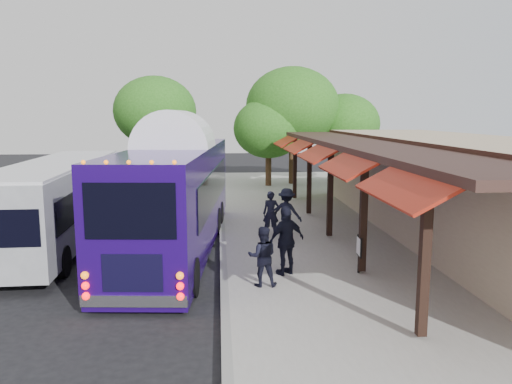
# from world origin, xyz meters

# --- Properties ---
(ground) EXTENTS (90.00, 90.00, 0.00)m
(ground) POSITION_xyz_m (0.00, 0.00, 0.00)
(ground) COLOR black
(ground) RESTS_ON ground
(sidewalk) EXTENTS (10.00, 40.00, 0.15)m
(sidewalk) POSITION_xyz_m (5.00, 4.00, 0.07)
(sidewalk) COLOR #9E9B93
(sidewalk) RESTS_ON ground
(curb) EXTENTS (0.20, 40.00, 0.16)m
(curb) POSITION_xyz_m (0.05, 4.00, 0.07)
(curb) COLOR gray
(curb) RESTS_ON ground
(station_shelter) EXTENTS (8.15, 20.00, 3.60)m
(station_shelter) POSITION_xyz_m (8.38, 4.00, 1.85)
(station_shelter) COLOR tan
(station_shelter) RESTS_ON ground
(coach_bus) EXTENTS (3.37, 11.49, 3.63)m
(coach_bus) POSITION_xyz_m (-1.45, 3.35, 1.95)
(coach_bus) COLOR #22085E
(coach_bus) RESTS_ON ground
(city_bus) EXTENTS (2.64, 10.65, 2.84)m
(city_bus) POSITION_xyz_m (-5.52, 4.42, 1.57)
(city_bus) COLOR gray
(city_bus) RESTS_ON ground
(ped_a) EXTENTS (0.64, 0.48, 1.58)m
(ped_a) POSITION_xyz_m (1.78, 4.51, 0.94)
(ped_a) COLOR black
(ped_a) RESTS_ON sidewalk
(ped_b) EXTENTS (0.77, 0.61, 1.52)m
(ped_b) POSITION_xyz_m (1.01, -0.76, 0.91)
(ped_b) COLOR black
(ped_b) RESTS_ON sidewalk
(ped_c) EXTENTS (1.18, 0.92, 1.87)m
(ped_c) POSITION_xyz_m (1.73, 0.09, 1.08)
(ped_c) COLOR black
(ped_c) RESTS_ON sidewalk
(ped_d) EXTENTS (1.27, 1.09, 1.70)m
(ped_d) POSITION_xyz_m (2.33, 4.41, 1.00)
(ped_d) COLOR black
(ped_d) RESTS_ON sidewalk
(sign_board) EXTENTS (0.08, 0.47, 1.02)m
(sign_board) POSITION_xyz_m (3.71, 0.06, 0.84)
(sign_board) COLOR black
(sign_board) RESTS_ON sidewalk
(tree_left) EXTENTS (4.21, 4.21, 5.39)m
(tree_left) POSITION_xyz_m (2.95, 17.13, 3.59)
(tree_left) COLOR #382314
(tree_left) RESTS_ON ground
(tree_mid) EXTENTS (5.72, 5.72, 7.32)m
(tree_mid) POSITION_xyz_m (4.49, 17.91, 4.88)
(tree_mid) COLOR #382314
(tree_mid) RESTS_ON ground
(tree_right) EXTENTS (4.48, 4.48, 5.73)m
(tree_right) POSITION_xyz_m (7.91, 18.54, 3.82)
(tree_right) COLOR #382314
(tree_right) RESTS_ON ground
(tree_far) EXTENTS (5.43, 5.43, 6.95)m
(tree_far) POSITION_xyz_m (-4.21, 21.04, 4.64)
(tree_far) COLOR #382314
(tree_far) RESTS_ON ground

